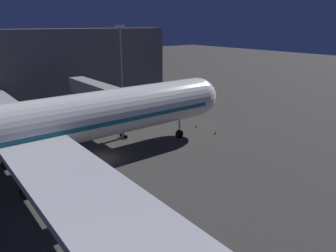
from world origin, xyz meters
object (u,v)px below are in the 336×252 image
Objects in this scene: apron_floodlight_mast at (121,58)px; traffic_cone_nose_starboard at (196,126)px; jet_bridge at (104,94)px; airliner_at_gate at (5,133)px; traffic_cone_nose_port at (216,132)px.

traffic_cone_nose_starboard is at bearing -178.85° from apron_floodlight_mast.
jet_bridge is at bearing 55.49° from traffic_cone_nose_starboard.
airliner_at_gate is 38.31m from apron_floodlight_mast.
traffic_cone_nose_starboard is at bearing -85.63° from airliner_at_gate.
traffic_cone_nose_port is (-27.70, -0.47, -9.18)m from apron_floodlight_mast.
traffic_cone_nose_port is 1.00× the size of traffic_cone_nose_starboard.
traffic_cone_nose_starboard is at bearing -124.51° from jet_bridge.
traffic_cone_nose_port is at bearing -94.37° from airliner_at_gate.
jet_bridge is (10.56, -16.66, 0.07)m from airliner_at_gate.
airliner_at_gate reaches higher than jet_bridge.
apron_floodlight_mast reaches higher than jet_bridge.
apron_floodlight_mast is (14.94, -11.69, 3.64)m from jet_bridge.
traffic_cone_nose_port is 4.40m from traffic_cone_nose_starboard.
apron_floodlight_mast is 29.25× the size of traffic_cone_nose_starboard.
jet_bridge is 19.32m from apron_floodlight_mast.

